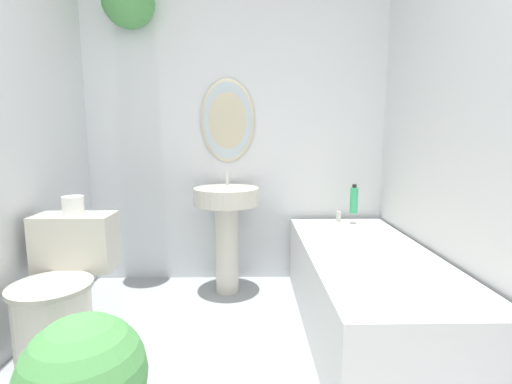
{
  "coord_description": "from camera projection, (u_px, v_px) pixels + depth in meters",
  "views": [
    {
      "loc": [
        0.1,
        -0.47,
        1.12
      ],
      "look_at": [
        0.13,
        1.46,
        0.83
      ],
      "focal_mm": 26.0,
      "sensor_mm": 36.0,
      "label": 1
    }
  ],
  "objects": [
    {
      "name": "toilet",
      "position": [
        62.0,
        294.0,
        1.88
      ],
      "size": [
        0.41,
        0.58,
        0.7
      ],
      "color": "beige",
      "rests_on": "ground_plane"
    },
    {
      "name": "bathtub",
      "position": [
        367.0,
        290.0,
        2.1
      ],
      "size": [
        0.69,
        1.61,
        0.57
      ],
      "color": "silver",
      "rests_on": "ground_plane"
    },
    {
      "name": "pedestal_sink",
      "position": [
        227.0,
        218.0,
        2.62
      ],
      "size": [
        0.46,
        0.46,
        0.86
      ],
      "color": "beige",
      "rests_on": "ground_plane"
    },
    {
      "name": "wall_back",
      "position": [
        224.0,
        111.0,
        2.78
      ],
      "size": [
        2.37,
        0.36,
        2.4
      ],
      "color": "silver",
      "rests_on": "ground_plane"
    },
    {
      "name": "toilet_paper_roll",
      "position": [
        73.0,
        205.0,
        2.0
      ],
      "size": [
        0.11,
        0.11,
        0.1
      ],
      "color": "white",
      "rests_on": "toilet"
    },
    {
      "name": "potted_plant",
      "position": [
        84.0,
        381.0,
        1.24
      ],
      "size": [
        0.42,
        0.42,
        0.53
      ],
      "color": "#47474C",
      "rests_on": "ground_plane"
    },
    {
      "name": "wall_right",
      "position": [
        487.0,
        118.0,
        1.64
      ],
      "size": [
        0.06,
        2.48,
        2.4
      ],
      "color": "silver",
      "rests_on": "ground_plane"
    },
    {
      "name": "shampoo_bottle",
      "position": [
        354.0,
        200.0,
        2.69
      ],
      "size": [
        0.06,
        0.06,
        0.21
      ],
      "color": "#38B275",
      "rests_on": "bathtub"
    }
  ]
}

